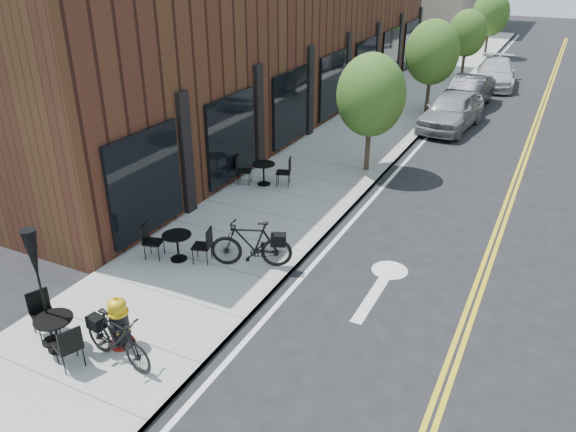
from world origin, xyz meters
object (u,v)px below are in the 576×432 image
Objects in this scene: bicycle_right at (117,339)px; parked_car_b at (468,92)px; bistro_set_c at (264,171)px; patio_umbrella at (35,264)px; fire_hydrant at (119,322)px; parked_car_c at (495,73)px; parked_car_a at (451,110)px; bistro_set_b at (177,243)px; bicycle_left at (251,244)px; bistro_set_a at (55,329)px.

parked_car_b is at bearing 2.57° from bicycle_right.
patio_umbrella reaches higher than bistro_set_c.
bistro_set_c is 13.34m from parked_car_b.
fire_hydrant is 0.62× the size of bistro_set_c.
patio_umbrella is 26.78m from parked_car_c.
bistro_set_c is 9.79m from parked_car_a.
bicycle_right is at bearing -90.91° from parked_car_b.
parked_car_a reaches higher than bistro_set_b.
parked_car_c reaches higher than bistro_set_c.
bicycle_left is 1.16× the size of bistro_set_b.
patio_umbrella is (-0.25, -3.59, 1.28)m from bistro_set_b.
bicycle_left reaches higher than bistro_set_c.
bicycle_right is 3.67m from bistro_set_b.
bistro_set_a is 0.34× the size of parked_car_c.
parked_car_a is at bearing 1.29° from bicycle_right.
bistro_set_a is 0.69× the size of patio_umbrella.
bicycle_left is at bearing 64.67° from patio_umbrella.
parked_car_c is at bearing 102.26° from fire_hydrant.
bistro_set_a is at bearing -104.26° from parked_car_c.
parked_car_b is at bearing -101.35° from parked_car_c.
bistro_set_b is at bearing -105.58° from parked_car_c.
bistro_set_a is at bearing -128.32° from fire_hydrant.
parked_car_b reaches higher than bistro_set_b.
bicycle_right reaches higher than bistro_set_b.
parked_car_a is at bearing -84.96° from parked_car_b.
parked_car_b reaches higher than bistro_set_a.
patio_umbrella reaches higher than fire_hydrant.
fire_hydrant is at bearing -34.02° from bicycle_left.
parked_car_c is (3.88, 26.51, 0.15)m from bistro_set_a.
fire_hydrant is at bearing -92.15° from parked_car_a.
bicycle_left is 13.56m from parked_car_a.
fire_hydrant reaches higher than bistro_set_c.
bicycle_left is at bearing -91.22° from parked_car_a.
bistro_set_b is at bearing -95.98° from parked_car_b.
fire_hydrant is 8.16m from bistro_set_c.
fire_hydrant is 17.21m from parked_car_a.
bistro_set_c is at bearing -101.83° from parked_car_b.
fire_hydrant is 0.22× the size of parked_car_c.
fire_hydrant is at bearing 24.20° from patio_umbrella.
fire_hydrant is 0.55× the size of bicycle_left.
parked_car_c is at bearing 93.00° from parked_car_a.
patio_umbrella is (-0.25, 0.08, 1.27)m from bistro_set_a.
bicycle_right is 1.28m from bistro_set_a.
bistro_set_c is at bearing -109.51° from parked_car_c.
bistro_set_a is (-0.96, -0.62, -0.06)m from fire_hydrant.
bicycle_left is 0.45× the size of parked_car_b.
fire_hydrant is 1.15m from bistro_set_a.
parked_car_b is (3.83, 12.78, 0.13)m from bistro_set_c.
parked_car_a reaches higher than fire_hydrant.
bistro_set_a is at bearing -94.90° from parked_car_a.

